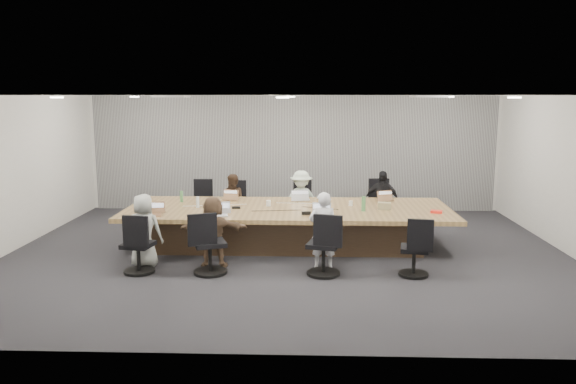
{
  "coord_description": "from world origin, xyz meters",
  "views": [
    {
      "loc": [
        0.36,
        -9.73,
        2.8
      ],
      "look_at": [
        0.0,
        0.4,
        1.05
      ],
      "focal_mm": 35.0,
      "sensor_mm": 36.0,
      "label": 1
    }
  ],
  "objects_px": {
    "laptop_5": "(218,216)",
    "laptop_6": "(322,216)",
    "person_4": "(144,230)",
    "laptop_4": "(153,215)",
    "person_3": "(382,201)",
    "chair_0": "(202,208)",
    "chair_7": "(414,253)",
    "laptop_3": "(385,200)",
    "person_1": "(235,202)",
    "mug_brown": "(147,203)",
    "stapler": "(306,213)",
    "chair_5": "(210,248)",
    "snack_packet": "(436,212)",
    "chair_2": "(301,209)",
    "person_6": "(323,230)",
    "laptop_2": "(301,199)",
    "person_5": "(213,232)",
    "chair_4": "(138,250)",
    "bottle_green_right": "(364,204)",
    "person_2": "(301,200)",
    "canvas_bag": "(384,206)",
    "chair_1": "(237,209)",
    "chair_3": "(379,208)",
    "bottle_green_left": "(181,196)",
    "chair_6": "(324,249)",
    "conference_table": "(288,225)",
    "laptop_1": "(231,199)",
    "bottle_clear": "(198,202)"
  },
  "relations": [
    {
      "from": "chair_7",
      "to": "laptop_3",
      "type": "bearing_deg",
      "value": 102.88
    },
    {
      "from": "laptop_3",
      "to": "mug_brown",
      "type": "relative_size",
      "value": 2.71
    },
    {
      "from": "chair_7",
      "to": "person_3",
      "type": "xyz_separation_m",
      "value": [
        -0.12,
        3.05,
        0.27
      ]
    },
    {
      "from": "chair_0",
      "to": "person_4",
      "type": "xyz_separation_m",
      "value": [
        -0.37,
        -3.05,
        0.23
      ]
    },
    {
      "from": "person_3",
      "to": "stapler",
      "type": "distance_m",
      "value": 2.54
    },
    {
      "from": "person_2",
      "to": "canvas_bag",
      "type": "distance_m",
      "value": 2.13
    },
    {
      "from": "laptop_4",
      "to": "bottle_green_right",
      "type": "xyz_separation_m",
      "value": [
        3.69,
        0.52,
        0.13
      ]
    },
    {
      "from": "person_6",
      "to": "bottle_green_right",
      "type": "height_order",
      "value": "person_6"
    },
    {
      "from": "person_4",
      "to": "mug_brown",
      "type": "bearing_deg",
      "value": -73.08
    },
    {
      "from": "chair_0",
      "to": "laptop_4",
      "type": "distance_m",
      "value": 2.55
    },
    {
      "from": "conference_table",
      "to": "bottle_green_left",
      "type": "relative_size",
      "value": 27.17
    },
    {
      "from": "laptop_4",
      "to": "chair_0",
      "type": "bearing_deg",
      "value": 69.86
    },
    {
      "from": "laptop_4",
      "to": "laptop_6",
      "type": "height_order",
      "value": "same"
    },
    {
      "from": "chair_3",
      "to": "chair_7",
      "type": "distance_m",
      "value": 3.4
    },
    {
      "from": "chair_7",
      "to": "bottle_green_left",
      "type": "bearing_deg",
      "value": 162.38
    },
    {
      "from": "person_4",
      "to": "laptop_4",
      "type": "height_order",
      "value": "person_4"
    },
    {
      "from": "person_3",
      "to": "mug_brown",
      "type": "distance_m",
      "value": 4.75
    },
    {
      "from": "chair_3",
      "to": "laptop_5",
      "type": "relative_size",
      "value": 2.59
    },
    {
      "from": "laptop_6",
      "to": "person_1",
      "type": "bearing_deg",
      "value": 132.73
    },
    {
      "from": "chair_0",
      "to": "person_1",
      "type": "relative_size",
      "value": 0.65
    },
    {
      "from": "person_6",
      "to": "conference_table",
      "type": "bearing_deg",
      "value": -64.73
    },
    {
      "from": "chair_2",
      "to": "chair_6",
      "type": "bearing_deg",
      "value": 91.88
    },
    {
      "from": "laptop_3",
      "to": "bottle_clear",
      "type": "relative_size",
      "value": 1.45
    },
    {
      "from": "person_3",
      "to": "chair_7",
      "type": "bearing_deg",
      "value": -73.86
    },
    {
      "from": "chair_2",
      "to": "person_6",
      "type": "height_order",
      "value": "person_6"
    },
    {
      "from": "chair_1",
      "to": "laptop_4",
      "type": "distance_m",
      "value": 2.78
    },
    {
      "from": "chair_2",
      "to": "laptop_4",
      "type": "xyz_separation_m",
      "value": [
        -2.55,
        -2.5,
        0.38
      ]
    },
    {
      "from": "chair_2",
      "to": "bottle_green_right",
      "type": "bearing_deg",
      "value": 115.27
    },
    {
      "from": "person_3",
      "to": "bottle_clear",
      "type": "xyz_separation_m",
      "value": [
        -3.59,
        -1.41,
        0.21
      ]
    },
    {
      "from": "person_4",
      "to": "stapler",
      "type": "relative_size",
      "value": 7.57
    },
    {
      "from": "chair_2",
      "to": "person_1",
      "type": "xyz_separation_m",
      "value": [
        -1.41,
        -0.35,
        0.21
      ]
    },
    {
      "from": "laptop_3",
      "to": "person_1",
      "type": "bearing_deg",
      "value": -23.52
    },
    {
      "from": "person_3",
      "to": "person_4",
      "type": "xyz_separation_m",
      "value": [
        -4.24,
        -2.7,
        -0.02
      ]
    },
    {
      "from": "laptop_3",
      "to": "person_2",
      "type": "bearing_deg",
      "value": -31.53
    },
    {
      "from": "chair_5",
      "to": "person_5",
      "type": "height_order",
      "value": "person_5"
    },
    {
      "from": "person_3",
      "to": "person_4",
      "type": "bearing_deg",
      "value": -133.6
    },
    {
      "from": "chair_6",
      "to": "laptop_1",
      "type": "height_order",
      "value": "chair_6"
    },
    {
      "from": "chair_3",
      "to": "person_6",
      "type": "height_order",
      "value": "person_6"
    },
    {
      "from": "chair_5",
      "to": "snack_packet",
      "type": "distance_m",
      "value": 4.06
    },
    {
      "from": "laptop_5",
      "to": "laptop_6",
      "type": "bearing_deg",
      "value": -10.75
    },
    {
      "from": "chair_6",
      "to": "person_5",
      "type": "height_order",
      "value": "person_5"
    },
    {
      "from": "chair_6",
      "to": "snack_packet",
      "type": "distance_m",
      "value": 2.44
    },
    {
      "from": "chair_6",
      "to": "bottle_green_left",
      "type": "relative_size",
      "value": 3.74
    },
    {
      "from": "chair_4",
      "to": "laptop_3",
      "type": "distance_m",
      "value": 4.93
    },
    {
      "from": "chair_3",
      "to": "bottle_green_left",
      "type": "distance_m",
      "value": 4.22
    },
    {
      "from": "mug_brown",
      "to": "stapler",
      "type": "distance_m",
      "value": 3.06
    },
    {
      "from": "laptop_2",
      "to": "snack_packet",
      "type": "height_order",
      "value": "snack_packet"
    },
    {
      "from": "laptop_4",
      "to": "laptop_6",
      "type": "bearing_deg",
      "value": -11.62
    },
    {
      "from": "chair_2",
      "to": "laptop_4",
      "type": "bearing_deg",
      "value": 39.76
    },
    {
      "from": "chair_5",
      "to": "mug_brown",
      "type": "relative_size",
      "value": 7.55
    }
  ]
}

